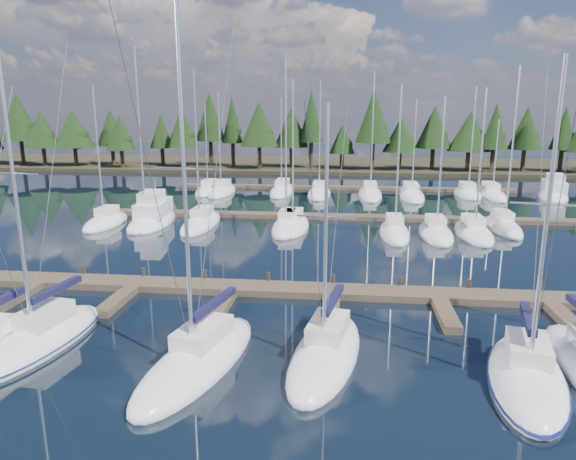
# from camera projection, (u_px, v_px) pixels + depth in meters

# --- Properties ---
(ground) EXTENTS (260.00, 260.00, 0.00)m
(ground) POSITION_uv_depth(u_px,v_px,m) (337.00, 244.00, 41.95)
(ground) COLOR black
(ground) RESTS_ON ground
(far_shore) EXTENTS (220.00, 30.00, 0.60)m
(far_shore) POSITION_uv_depth(u_px,v_px,m) (343.00, 165.00, 99.94)
(far_shore) COLOR #2F291A
(far_shore) RESTS_ON ground
(main_dock) EXTENTS (44.00, 6.13, 0.90)m
(main_dock) POSITION_uv_depth(u_px,v_px,m) (332.00, 295.00, 29.67)
(main_dock) COLOR brown
(main_dock) RESTS_ON ground
(back_docks) EXTENTS (50.00, 21.80, 0.40)m
(back_docks) POSITION_uv_depth(u_px,v_px,m) (340.00, 201.00, 60.86)
(back_docks) COLOR brown
(back_docks) RESTS_ON ground
(front_sailboat_1) EXTENTS (3.92, 8.92, 14.60)m
(front_sailboat_1) POSITION_uv_depth(u_px,v_px,m) (40.00, 339.00, 23.72)
(front_sailboat_1) COLOR white
(front_sailboat_1) RESTS_ON ground
(front_sailboat_2) EXTENTS (4.81, 9.60, 15.37)m
(front_sailboat_2) POSITION_uv_depth(u_px,v_px,m) (199.00, 359.00, 21.80)
(front_sailboat_2) COLOR white
(front_sailboat_2) RESTS_ON ground
(front_sailboat_3) EXTENTS (4.07, 8.83, 11.71)m
(front_sailboat_3) POSITION_uv_depth(u_px,v_px,m) (326.00, 353.00, 22.39)
(front_sailboat_3) COLOR white
(front_sailboat_3) RESTS_ON ground
(front_sailboat_4) EXTENTS (4.63, 8.64, 13.30)m
(front_sailboat_4) POSITION_uv_depth(u_px,v_px,m) (526.00, 377.00, 20.40)
(front_sailboat_4) COLOR white
(front_sailboat_4) RESTS_ON ground
(back_sailboat_rows) EXTENTS (47.28, 32.44, 16.91)m
(back_sailboat_rows) POSITION_uv_depth(u_px,v_px,m) (345.00, 207.00, 56.52)
(back_sailboat_rows) COLOR white
(back_sailboat_rows) RESTS_ON ground
(motor_yacht_left) EXTENTS (4.63, 10.58, 5.14)m
(motor_yacht_left) POSITION_uv_depth(u_px,v_px,m) (154.00, 217.00, 49.67)
(motor_yacht_left) COLOR white
(motor_yacht_left) RESTS_ON ground
(motor_yacht_right) EXTENTS (5.55, 10.32, 4.92)m
(motor_yacht_right) POSITION_uv_depth(u_px,v_px,m) (553.00, 193.00, 64.19)
(motor_yacht_right) COLOR white
(motor_yacht_right) RESTS_ON ground
(tree_line) EXTENTS (184.93, 11.53, 13.66)m
(tree_line) POSITION_uv_depth(u_px,v_px,m) (333.00, 129.00, 89.08)
(tree_line) COLOR black
(tree_line) RESTS_ON far_shore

